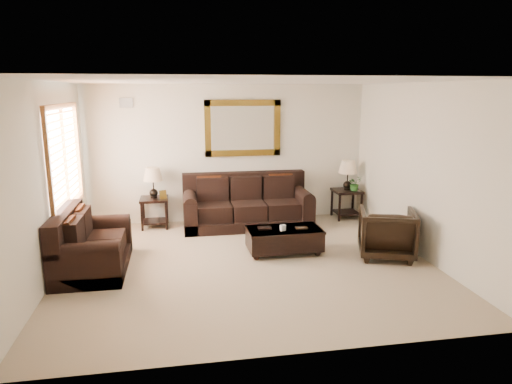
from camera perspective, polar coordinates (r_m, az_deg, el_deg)
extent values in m
cube|color=tan|center=(7.02, -1.05, -8.91)|extent=(5.50, 5.00, 0.01)
cube|color=white|center=(6.54, -1.14, 13.69)|extent=(5.50, 5.00, 0.01)
cube|color=silver|center=(9.10, -3.51, 4.82)|extent=(5.50, 0.01, 2.70)
cube|color=silver|center=(4.26, 4.06, -4.09)|extent=(5.50, 0.01, 2.70)
cube|color=silver|center=(6.81, -24.64, 1.08)|extent=(0.01, 5.00, 2.70)
cube|color=silver|center=(7.57, 19.98, 2.51)|extent=(0.01, 5.00, 2.70)
cube|color=white|center=(7.63, -23.00, 3.87)|extent=(0.01, 1.80, 1.50)
cube|color=brown|center=(7.56, -23.25, 9.81)|extent=(0.06, 1.96, 0.08)
cube|color=brown|center=(7.77, -22.26, -1.87)|extent=(0.06, 1.96, 0.08)
cube|color=brown|center=(6.72, -24.46, 2.70)|extent=(0.06, 0.08, 1.50)
cube|color=brown|center=(8.54, -21.39, 4.82)|extent=(0.06, 0.08, 1.50)
cube|color=brown|center=(7.62, -22.74, 3.89)|extent=(0.05, 0.05, 1.50)
cube|color=#523710|center=(9.05, -1.65, 7.98)|extent=(1.50, 0.06, 1.10)
cube|color=white|center=(9.06, -1.67, 7.98)|extent=(1.26, 0.01, 0.86)
cube|color=#999999|center=(8.99, -15.92, 10.67)|extent=(0.25, 0.02, 0.18)
cube|color=black|center=(8.86, -1.11, -3.64)|extent=(2.43, 1.05, 0.20)
cube|color=black|center=(9.10, -1.51, 0.97)|extent=(2.43, 0.24, 0.50)
cube|color=black|center=(8.71, -5.31, -2.30)|extent=(0.62, 0.86, 0.30)
cube|color=black|center=(8.78, -1.09, -2.12)|extent=(0.62, 0.86, 0.30)
cube|color=black|center=(8.90, 3.04, -1.94)|extent=(0.62, 0.86, 0.30)
cube|color=black|center=(8.72, -8.24, -2.72)|extent=(0.24, 1.05, 0.59)
cylinder|color=black|center=(8.65, -8.30, -0.85)|extent=(0.24, 1.03, 0.24)
cube|color=black|center=(9.04, 5.76, -2.11)|extent=(0.24, 1.05, 0.59)
cylinder|color=black|center=(8.97, 5.80, -0.30)|extent=(0.24, 1.03, 0.24)
cube|color=#56200B|center=(8.83, -5.86, 0.51)|extent=(0.46, 0.20, 0.48)
cube|color=#56200B|center=(9.03, 3.12, 0.84)|extent=(0.46, 0.20, 0.48)
cube|color=black|center=(7.18, -19.56, -8.41)|extent=(0.95, 1.59, 0.18)
cube|color=black|center=(7.08, -22.81, -4.01)|extent=(0.22, 1.59, 0.45)
cube|color=black|center=(6.83, -19.92, -7.50)|extent=(0.78, 0.55, 0.27)
cube|color=black|center=(7.37, -19.17, -5.99)|extent=(0.78, 0.55, 0.27)
cube|color=black|center=(6.49, -20.66, -9.11)|extent=(0.95, 0.22, 0.53)
cylinder|color=black|center=(6.40, -20.84, -6.91)|extent=(0.93, 0.22, 0.22)
cube|color=black|center=(7.76, -18.83, -5.42)|extent=(0.95, 0.22, 0.53)
cylinder|color=black|center=(7.69, -18.97, -3.55)|extent=(0.93, 0.22, 0.22)
cube|color=#56200B|center=(6.72, -21.89, -4.83)|extent=(0.18, 0.42, 0.43)
cube|color=#56200B|center=(7.36, -20.84, -3.28)|extent=(0.18, 0.42, 0.43)
cube|color=black|center=(8.90, -12.62, -0.87)|extent=(0.53, 0.53, 0.05)
cube|color=black|center=(9.01, -12.49, -3.57)|extent=(0.45, 0.45, 0.03)
cylinder|color=black|center=(8.77, -14.07, -3.09)|extent=(0.05, 0.05, 0.53)
cylinder|color=black|center=(8.74, -11.12, -2.99)|extent=(0.05, 0.05, 0.53)
cylinder|color=black|center=(9.20, -13.88, -2.34)|extent=(0.05, 0.05, 0.53)
cylinder|color=black|center=(9.18, -11.07, -2.25)|extent=(0.05, 0.05, 0.53)
sphere|color=black|center=(8.88, -12.66, -0.12)|extent=(0.16, 0.16, 0.16)
cylinder|color=black|center=(8.84, -12.71, 0.97)|extent=(0.02, 0.02, 0.34)
cone|color=tan|center=(8.80, -12.77, 2.19)|extent=(0.36, 0.36, 0.25)
cube|color=#523710|center=(8.78, -11.56, -0.31)|extent=(0.14, 0.10, 0.16)
cube|color=black|center=(9.50, 11.30, 0.13)|extent=(0.54, 0.54, 0.05)
cube|color=black|center=(9.61, 11.19, -2.48)|extent=(0.46, 0.46, 0.03)
cylinder|color=black|center=(9.28, 10.40, -2.01)|extent=(0.05, 0.05, 0.54)
cylinder|color=black|center=(9.45, 13.04, -1.87)|extent=(0.05, 0.05, 0.54)
cylinder|color=black|center=(9.70, 9.46, -1.33)|extent=(0.05, 0.05, 0.54)
cylinder|color=black|center=(9.86, 12.01, -1.21)|extent=(0.05, 0.05, 0.54)
sphere|color=black|center=(9.48, 11.34, 0.86)|extent=(0.17, 0.17, 0.17)
cylinder|color=black|center=(9.45, 11.38, 1.92)|extent=(0.02, 0.02, 0.36)
cone|color=tan|center=(9.41, 11.43, 3.10)|extent=(0.38, 0.38, 0.26)
sphere|color=black|center=(7.16, 0.05, -8.10)|extent=(0.11, 0.11, 0.11)
sphere|color=black|center=(7.39, 7.70, -7.56)|extent=(0.11, 0.11, 0.11)
sphere|color=black|center=(7.58, -0.54, -6.92)|extent=(0.11, 0.11, 0.11)
sphere|color=black|center=(7.79, 6.70, -6.46)|extent=(0.11, 0.11, 0.11)
cube|color=black|center=(7.40, 3.54, -5.82)|extent=(1.18, 0.65, 0.33)
cube|color=black|center=(7.36, 3.56, -4.73)|extent=(1.20, 0.66, 0.04)
cube|color=black|center=(7.33, 1.07, -4.53)|extent=(0.20, 0.14, 0.03)
cube|color=black|center=(7.37, 5.69, -4.50)|extent=(0.18, 0.13, 0.02)
cube|color=white|center=(7.24, 3.38, -4.49)|extent=(0.09, 0.07, 0.09)
imported|color=black|center=(7.45, 16.05, -4.69)|extent=(1.03, 1.00, 0.85)
imported|color=#296121|center=(9.43, 12.23, 0.88)|extent=(0.35, 0.37, 0.24)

